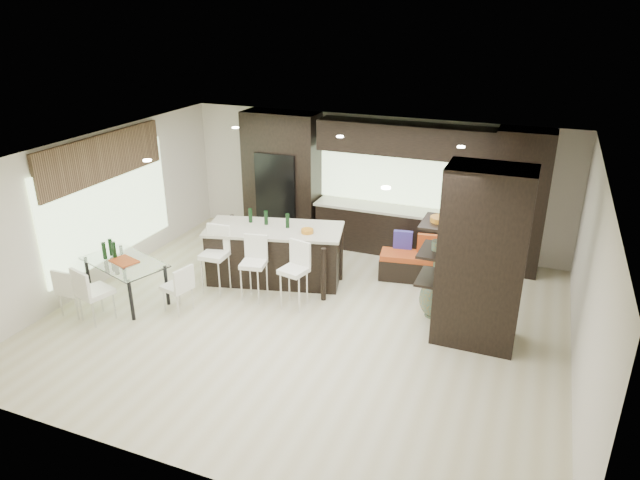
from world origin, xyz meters
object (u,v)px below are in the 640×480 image
at_px(dining_table, 127,281).
at_px(chair_near, 96,296).
at_px(chair_end, 177,290).
at_px(stool_left, 215,266).
at_px(floor_vase, 435,281).
at_px(stool_right, 294,282).
at_px(bench, 415,267).
at_px(stool_mid, 254,275).
at_px(chair_far, 75,292).
at_px(kitchen_island, 275,254).

distance_m(dining_table, chair_near, 0.74).
distance_m(dining_table, chair_end, 1.03).
height_order(stool_left, floor_vase, floor_vase).
bearing_deg(stool_right, bench, 59.93).
bearing_deg(stool_mid, stool_right, -11.02).
bearing_deg(stool_mid, chair_end, -150.19).
height_order(chair_far, chair_end, chair_far).
relative_size(stool_left, dining_table, 0.65).
distance_m(floor_vase, chair_near, 5.43).
xyz_separation_m(stool_left, floor_vase, (3.73, 0.57, 0.15)).
distance_m(kitchen_island, chair_far, 3.43).
relative_size(dining_table, chair_end, 1.95).
bearing_deg(stool_right, chair_near, -137.81).
distance_m(floor_vase, chair_far, 5.85).
distance_m(stool_right, chair_far, 3.57).
bearing_deg(kitchen_island, stool_mid, -104.20).
bearing_deg(stool_left, dining_table, -149.49).
height_order(stool_mid, chair_end, stool_mid).
relative_size(chair_near, chair_far, 1.12).
distance_m(stool_right, chair_near, 3.17).
bearing_deg(stool_left, chair_far, -141.09).
bearing_deg(bench, chair_near, -151.86).
bearing_deg(dining_table, chair_far, -104.66).
xyz_separation_m(stool_mid, chair_end, (-0.98, -0.84, -0.07)).
relative_size(kitchen_island, stool_right, 2.65).
bearing_deg(chair_end, stool_mid, -36.45).
relative_size(dining_table, chair_near, 1.71).
bearing_deg(bench, stool_left, -159.43).
bearing_deg(bench, stool_right, -141.80).
height_order(stool_left, dining_table, stool_left).
height_order(stool_left, chair_far, stool_left).
bearing_deg(dining_table, stool_left, 51.90).
bearing_deg(chair_near, bench, 53.62).
distance_m(stool_left, bench, 3.63).
bearing_deg(chair_end, chair_far, 128.25).
relative_size(floor_vase, chair_near, 1.47).
xyz_separation_m(dining_table, chair_near, (0.00, -0.73, 0.08)).
bearing_deg(chair_end, floor_vase, -57.66).
bearing_deg(chair_far, stool_mid, 31.68).
height_order(stool_right, chair_near, stool_right).
xyz_separation_m(kitchen_island, stool_left, (-0.75, -0.84, -0.02)).
relative_size(bench, chair_far, 1.68).
distance_m(stool_right, bench, 2.44).
height_order(floor_vase, chair_near, floor_vase).
bearing_deg(stool_left, kitchen_island, 45.46).
xyz_separation_m(stool_mid, floor_vase, (2.98, 0.56, 0.18)).
xyz_separation_m(stool_left, stool_mid, (0.75, 0.01, -0.03)).
height_order(stool_left, chair_end, stool_left).
height_order(stool_left, stool_right, stool_left).
xyz_separation_m(kitchen_island, floor_vase, (2.98, -0.27, 0.13)).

